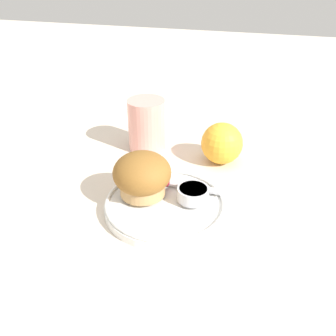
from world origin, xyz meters
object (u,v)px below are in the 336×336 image
(muffin, at_px, (142,176))
(butter_knife, at_px, (173,183))
(orange_fruit, at_px, (222,143))
(juice_glass, at_px, (147,125))

(muffin, height_order, butter_knife, muffin)
(muffin, height_order, orange_fruit, muffin)
(muffin, xyz_separation_m, orange_fruit, (0.11, 0.18, -0.01))
(muffin, xyz_separation_m, butter_knife, (0.04, 0.04, -0.03))
(muffin, height_order, juice_glass, juice_glass)
(orange_fruit, bearing_deg, muffin, -122.04)
(butter_knife, bearing_deg, juice_glass, 126.81)
(muffin, xyz_separation_m, juice_glass, (-0.05, 0.20, 0.00))
(muffin, distance_m, juice_glass, 0.20)
(butter_knife, height_order, juice_glass, juice_glass)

